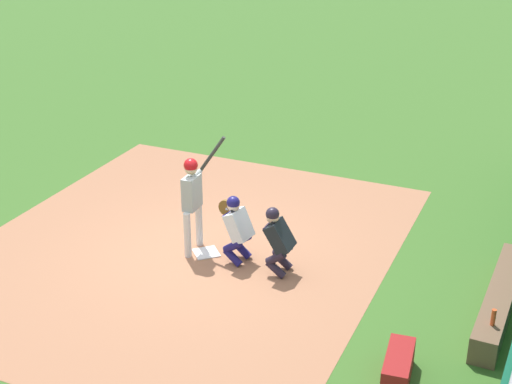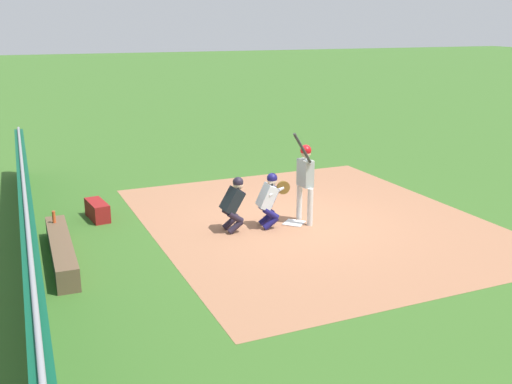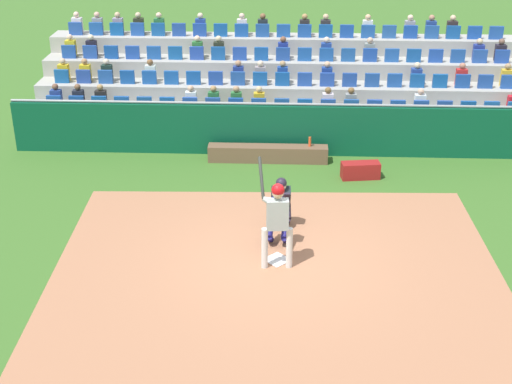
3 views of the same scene
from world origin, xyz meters
The scene contains 11 objects.
ground_plane centered at (0.00, 0.00, 0.00)m, with size 160.00×160.00×0.00m, color #3A6726.
infield_dirt_patch centered at (0.00, 0.50, 0.00)m, with size 8.92×7.49×0.01m, color #A86F4F.
home_plate_marker centered at (0.00, 0.00, 0.02)m, with size 0.44×0.44×0.02m, color white.
batter_at_plate centered at (0.02, 0.25, 1.16)m, with size 0.72×0.64×2.22m.
catcher_crouching centered at (0.02, -0.63, 0.72)m, with size 0.49×0.72×1.29m.
home_plate_umpire centered at (-0.05, -1.46, 0.69)m, with size 0.47×0.51×1.26m.
dugout_wall centered at (0.00, -5.75, 0.71)m, with size 14.69×0.24×1.47m.
dugout_bench centered at (0.34, -5.20, 0.22)m, with size 3.20×0.40×0.44m, color brown.
water_bottle_on_bench centered at (-0.78, -5.23, 0.57)m, with size 0.07×0.07×0.26m, color #DF5126.
equipment_duffel_bag centered at (-2.05, -4.20, 0.21)m, with size 0.97×0.36×0.43m, color maroon.
bleacher_stand centered at (0.02, -9.88, 0.80)m, with size 15.28×4.02×2.77m.
Camera 3 is at (-0.12, 12.84, 7.65)m, focal length 50.99 mm.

